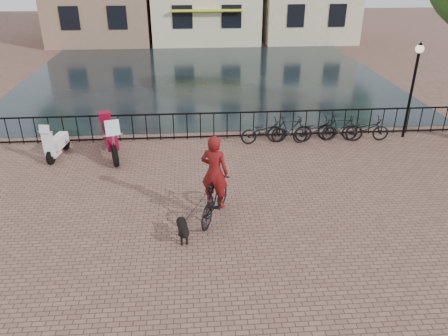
{
  "coord_description": "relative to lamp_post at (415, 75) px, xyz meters",
  "views": [
    {
      "loc": [
        -0.79,
        -7.3,
        6.3
      ],
      "look_at": [
        0.0,
        3.0,
        1.2
      ],
      "focal_mm": 35.0,
      "sensor_mm": 36.0,
      "label": 1
    }
  ],
  "objects": [
    {
      "name": "parked_bike_2",
      "position": [
        -3.5,
        -0.2,
        -1.93
      ],
      "size": [
        1.78,
        0.83,
        0.9
      ],
      "primitive_type": "imported",
      "rotation": [
        0.0,
        0.0,
        1.71
      ],
      "color": "black",
      "rests_on": "ground"
    },
    {
      "name": "cyclist",
      "position": [
        -7.48,
        -5.12,
        -1.34
      ],
      "size": [
        1.3,
        2.05,
        2.72
      ],
      "rotation": [
        0.0,
        0.0,
        2.74
      ],
      "color": "black",
      "rests_on": "ground"
    },
    {
      "name": "canal_water",
      "position": [
        -7.2,
        9.7,
        -2.38
      ],
      "size": [
        20.0,
        20.0,
        0.0
      ],
      "primitive_type": "plane",
      "color": "black",
      "rests_on": "ground"
    },
    {
      "name": "scooter",
      "position": [
        -12.61,
        -0.83,
        -1.66
      ],
      "size": [
        0.67,
        1.59,
        1.43
      ],
      "rotation": [
        0.0,
        0.0,
        -0.15
      ],
      "color": "white",
      "rests_on": "ground"
    },
    {
      "name": "parked_bike_0",
      "position": [
        -5.4,
        -0.2,
        -1.93
      ],
      "size": [
        1.77,
        0.77,
        0.9
      ],
      "primitive_type": "imported",
      "rotation": [
        0.0,
        0.0,
        1.67
      ],
      "color": "black",
      "rests_on": "ground"
    },
    {
      "name": "ground",
      "position": [
        -7.2,
        -7.6,
        -2.38
      ],
      "size": [
        100.0,
        100.0,
        0.0
      ],
      "primitive_type": "plane",
      "color": "brown",
      "rests_on": "ground"
    },
    {
      "name": "railing",
      "position": [
        -7.2,
        0.4,
        -1.87
      ],
      "size": [
        20.0,
        0.05,
        1.02
      ],
      "color": "black",
      "rests_on": "ground"
    },
    {
      "name": "parked_bike_4",
      "position": [
        -1.6,
        -0.2,
        -1.93
      ],
      "size": [
        1.77,
        0.79,
        0.9
      ],
      "primitive_type": "imported",
      "rotation": [
        0.0,
        0.0,
        1.45
      ],
      "color": "black",
      "rests_on": "ground"
    },
    {
      "name": "parked_bike_1",
      "position": [
        -4.45,
        -0.2,
        -1.88
      ],
      "size": [
        1.69,
        0.56,
        1.0
      ],
      "primitive_type": "imported",
      "rotation": [
        0.0,
        0.0,
        1.52
      ],
      "color": "black",
      "rests_on": "ground"
    },
    {
      "name": "motorcycle",
      "position": [
        -10.81,
        -0.9,
        -1.55
      ],
      "size": [
        1.23,
        2.39,
        1.66
      ],
      "rotation": [
        0.0,
        0.0,
        0.31
      ],
      "color": "maroon",
      "rests_on": "ground"
    },
    {
      "name": "parked_bike_3",
      "position": [
        -2.55,
        -0.2,
        -1.88
      ],
      "size": [
        1.72,
        0.74,
        1.0
      ],
      "primitive_type": "imported",
      "rotation": [
        0.0,
        0.0,
        1.4
      ],
      "color": "black",
      "rests_on": "ground"
    },
    {
      "name": "lamp_post",
      "position": [
        0.0,
        0.0,
        0.0
      ],
      "size": [
        0.3,
        0.3,
        3.45
      ],
      "color": "black",
      "rests_on": "ground"
    },
    {
      "name": "dog",
      "position": [
        -8.31,
        -6.06,
        -2.09
      ],
      "size": [
        0.41,
        0.9,
        0.58
      ],
      "rotation": [
        0.0,
        0.0,
        0.15
      ],
      "color": "black",
      "rests_on": "ground"
    }
  ]
}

